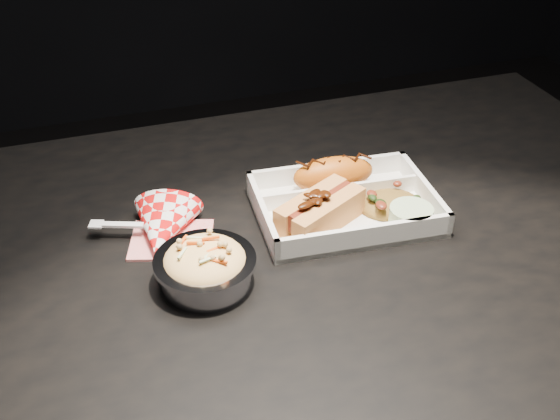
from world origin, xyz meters
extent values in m
cube|color=black|center=(0.00, 0.00, 0.73)|extent=(1.20, 0.80, 0.03)
cylinder|color=black|center=(0.55, 0.35, 0.36)|extent=(0.05, 0.05, 0.72)
cube|color=silver|center=(0.07, 0.04, 0.75)|extent=(0.26, 0.20, 0.01)
cube|color=silver|center=(0.07, 0.12, 0.77)|extent=(0.25, 0.03, 0.04)
cube|color=silver|center=(0.06, -0.05, 0.77)|extent=(0.25, 0.03, 0.04)
cube|color=silver|center=(-0.05, 0.05, 0.77)|extent=(0.02, 0.18, 0.04)
cube|color=silver|center=(0.19, 0.03, 0.77)|extent=(0.02, 0.18, 0.04)
cube|color=silver|center=(0.07, 0.06, 0.77)|extent=(0.23, 0.02, 0.03)
ellipsoid|color=#C55D13|center=(0.07, 0.09, 0.78)|extent=(0.13, 0.06, 0.05)
cube|color=#DA8E4A|center=(0.03, 0.00, 0.78)|extent=(0.13, 0.08, 0.04)
cube|color=#DA8E4A|center=(0.01, 0.03, 0.78)|extent=(0.13, 0.08, 0.04)
cylinder|color=maroon|center=(0.02, 0.02, 0.79)|extent=(0.12, 0.08, 0.03)
ellipsoid|color=olive|center=(0.13, 0.02, 0.77)|extent=(0.10, 0.08, 0.03)
cylinder|color=#B0CA99|center=(0.14, -0.03, 0.77)|extent=(0.06, 0.06, 0.03)
cylinder|color=silver|center=(-0.16, -0.05, 0.77)|extent=(0.11, 0.11, 0.04)
cylinder|color=silver|center=(-0.16, -0.05, 0.79)|extent=(0.13, 0.13, 0.01)
ellipsoid|color=beige|center=(-0.16, -0.05, 0.79)|extent=(0.10, 0.10, 0.04)
cube|color=red|center=(-0.18, 0.05, 0.75)|extent=(0.13, 0.12, 0.00)
cone|color=red|center=(-0.19, 0.06, 0.77)|extent=(0.13, 0.14, 0.10)
cube|color=white|center=(-0.24, 0.08, 0.77)|extent=(0.06, 0.03, 0.00)
cube|color=white|center=(-0.28, 0.09, 0.77)|extent=(0.02, 0.02, 0.00)
camera|label=1|loc=(-0.28, -0.72, 1.32)|focal=45.00mm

